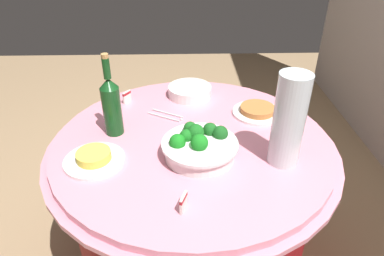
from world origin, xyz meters
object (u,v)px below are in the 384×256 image
at_px(serving_tongs, 167,115).
at_px(plate_stack, 190,91).
at_px(wine_bottle, 111,105).
at_px(label_placard_mid, 183,202).
at_px(food_plate_fried_egg, 94,158).
at_px(broccoli_bowl, 199,146).
at_px(food_plate_peanuts, 257,111).
at_px(decorative_fruit_vase, 288,125).
at_px(label_placard_front, 127,96).

bearing_deg(serving_tongs, plate_stack, 152.33).
distance_m(plate_stack, wine_bottle, 0.46).
bearing_deg(label_placard_mid, serving_tongs, -173.07).
bearing_deg(food_plate_fried_egg, wine_bottle, 167.76).
xyz_separation_m(broccoli_bowl, food_plate_peanuts, (-0.30, 0.27, -0.03)).
bearing_deg(broccoli_bowl, serving_tongs, -156.32).
height_order(food_plate_fried_egg, label_placard_mid, label_placard_mid).
distance_m(decorative_fruit_vase, label_placard_mid, 0.45).
xyz_separation_m(plate_stack, decorative_fruit_vase, (0.53, 0.33, 0.13)).
xyz_separation_m(broccoli_bowl, label_placard_front, (-0.43, -0.32, -0.01)).
relative_size(wine_bottle, label_placard_mid, 6.11).
relative_size(wine_bottle, food_plate_peanuts, 1.53).
xyz_separation_m(plate_stack, label_placard_mid, (0.77, -0.04, 0.01)).
bearing_deg(serving_tongs, label_placard_mid, 6.93).
xyz_separation_m(plate_stack, label_placard_front, (0.06, -0.30, 0.01)).
height_order(food_plate_peanuts, label_placard_front, label_placard_front).
xyz_separation_m(wine_bottle, food_plate_peanuts, (-0.14, 0.61, -0.11)).
xyz_separation_m(decorative_fruit_vase, food_plate_fried_egg, (-0.01, -0.68, -0.14)).
bearing_deg(decorative_fruit_vase, broccoli_bowl, -97.81).
height_order(broccoli_bowl, plate_stack, broccoli_bowl).
distance_m(food_plate_peanuts, label_placard_front, 0.61).
bearing_deg(decorative_fruit_vase, plate_stack, -148.61).
distance_m(broccoli_bowl, plate_stack, 0.49).
height_order(broccoli_bowl, food_plate_fried_egg, broccoli_bowl).
height_order(broccoli_bowl, label_placard_front, broccoli_bowl).
distance_m(food_plate_fried_egg, label_placard_mid, 0.40).
xyz_separation_m(wine_bottle, label_placard_front, (-0.27, 0.02, -0.10)).
relative_size(broccoli_bowl, food_plate_fried_egg, 1.27).
relative_size(broccoli_bowl, wine_bottle, 0.83).
height_order(plate_stack, label_placard_mid, label_placard_mid).
relative_size(plate_stack, food_plate_peanuts, 0.95).
height_order(label_placard_front, label_placard_mid, same).
xyz_separation_m(plate_stack, serving_tongs, (0.20, -0.10, -0.02)).
distance_m(wine_bottle, food_plate_peanuts, 0.64).
bearing_deg(serving_tongs, broccoli_bowl, 23.68).
relative_size(broccoli_bowl, label_placard_mid, 5.09).
distance_m(food_plate_peanuts, food_plate_fried_egg, 0.73).
xyz_separation_m(broccoli_bowl, wine_bottle, (-0.17, -0.34, 0.09)).
bearing_deg(broccoli_bowl, label_placard_front, -143.46).
bearing_deg(wine_bottle, label_placard_front, 176.52).
xyz_separation_m(decorative_fruit_vase, label_placard_front, (-0.47, -0.62, -0.12)).
relative_size(wine_bottle, food_plate_fried_egg, 1.53).
bearing_deg(food_plate_peanuts, broccoli_bowl, -42.14).
distance_m(plate_stack, food_plate_fried_egg, 0.63).
bearing_deg(wine_bottle, label_placard_mid, 32.14).
relative_size(broccoli_bowl, label_placard_front, 5.09).
xyz_separation_m(food_plate_peanuts, label_placard_front, (-0.13, -0.60, 0.02)).
height_order(food_plate_fried_egg, label_placard_front, label_placard_front).
bearing_deg(plate_stack, label_placard_front, -78.88).
xyz_separation_m(decorative_fruit_vase, food_plate_peanuts, (-0.34, -0.03, -0.14)).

